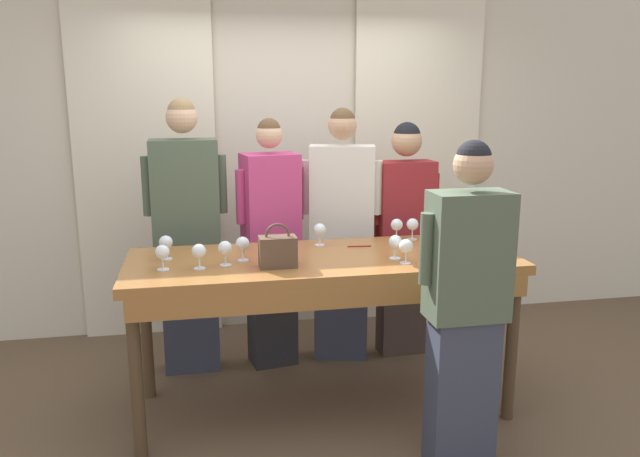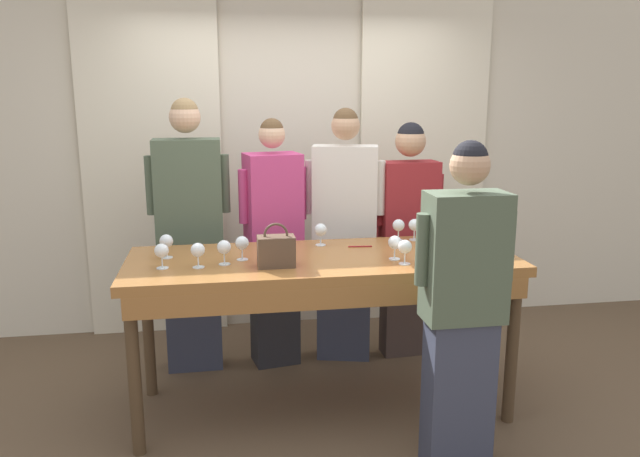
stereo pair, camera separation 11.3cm
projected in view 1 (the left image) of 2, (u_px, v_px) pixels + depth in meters
ground_plane at (323, 406)px, 3.88m from camera, size 18.00×18.00×0.00m
wall_back at (286, 156)px, 5.04m from camera, size 12.00×0.06×2.80m
curtain_panel_left at (146, 167)px, 4.79m from camera, size 1.06×0.03×2.69m
curtain_panel_right at (417, 161)px, 5.19m from camera, size 1.06×0.03×2.69m
tasting_bar at (323, 273)px, 3.67m from camera, size 2.27×0.83×0.97m
wine_bottle at (459, 241)px, 3.53m from camera, size 0.08×0.08×0.32m
handbag at (278, 251)px, 3.44m from camera, size 0.21×0.12×0.25m
wine_glass_front_left at (199, 252)px, 3.40m from camera, size 0.08×0.08×0.14m
wine_glass_front_mid at (243, 244)px, 3.56m from camera, size 0.08×0.08×0.14m
wine_glass_front_right at (166, 243)px, 3.59m from camera, size 0.08×0.08×0.14m
wine_glass_center_left at (395, 242)px, 3.60m from camera, size 0.08×0.08×0.14m
wine_glass_center_mid at (320, 230)px, 3.91m from camera, size 0.08×0.08×0.14m
wine_glass_center_right at (406, 247)px, 3.50m from camera, size 0.08×0.08×0.14m
wine_glass_back_left at (412, 225)px, 4.06m from camera, size 0.08×0.08×0.14m
wine_glass_back_mid at (225, 248)px, 3.46m from camera, size 0.08×0.08×0.14m
wine_glass_back_right at (162, 253)px, 3.37m from camera, size 0.08×0.08×0.14m
wine_glass_near_host at (397, 225)px, 4.05m from camera, size 0.08×0.08×0.14m
napkin at (283, 256)px, 3.67m from camera, size 0.16×0.16×0.00m
pen at (359, 246)px, 3.89m from camera, size 0.15×0.02×0.01m
guest_olive_jacket at (187, 236)px, 4.21m from camera, size 0.55×0.24×1.88m
guest_pink_top at (271, 243)px, 4.33m from camera, size 0.48×0.34×1.74m
guest_cream_sweater at (342, 234)px, 4.41m from camera, size 0.56×0.31×1.81m
guest_striped_shirt at (404, 235)px, 4.51m from camera, size 0.52×0.23×1.71m
host_pouring at (466, 306)px, 3.11m from camera, size 0.50×0.23×1.70m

